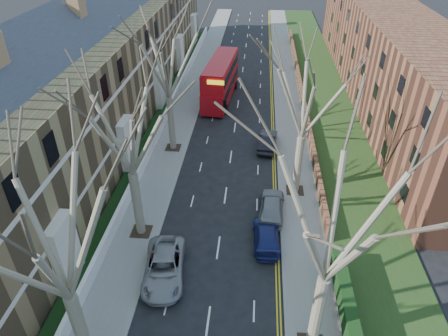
# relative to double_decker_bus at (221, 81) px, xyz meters

# --- Properties ---
(pavement_left) EXTENTS (3.00, 102.00, 0.12)m
(pavement_left) POSITION_rel_double_decker_bus_xyz_m (-3.80, -1.29, -2.28)
(pavement_left) COLOR slate
(pavement_left) RESTS_ON ground
(pavement_right) EXTENTS (3.00, 102.00, 0.12)m
(pavement_right) POSITION_rel_double_decker_bus_xyz_m (8.20, -1.29, -2.28)
(pavement_right) COLOR slate
(pavement_right) RESTS_ON ground
(terrace_left) EXTENTS (9.70, 78.00, 13.60)m
(terrace_left) POSITION_rel_double_decker_bus_xyz_m (-11.45, -9.29, 3.19)
(terrace_left) COLOR olive
(terrace_left) RESTS_ON ground
(flats_right) EXTENTS (13.97, 54.00, 10.00)m
(flats_right) POSITION_rel_double_decker_bus_xyz_m (19.66, 2.71, 2.64)
(flats_right) COLOR brown
(flats_right) RESTS_ON ground
(front_wall_left) EXTENTS (0.30, 78.00, 1.00)m
(front_wall_left) POSITION_rel_double_decker_bus_xyz_m (-5.45, -9.29, -1.72)
(front_wall_left) COLOR white
(front_wall_left) RESTS_ON ground
(grass_verge_right) EXTENTS (6.00, 102.00, 0.06)m
(grass_verge_right) POSITION_rel_double_decker_bus_xyz_m (12.70, -1.29, -2.19)
(grass_verge_right) COLOR #1D3413
(grass_verge_right) RESTS_ON ground
(tree_left_mid) EXTENTS (10.50, 10.50, 14.71)m
(tree_left_mid) POSITION_rel_double_decker_bus_xyz_m (-3.50, -34.29, 7.21)
(tree_left_mid) COLOR #746A53
(tree_left_mid) RESTS_ON ground
(tree_left_far) EXTENTS (10.15, 10.15, 14.22)m
(tree_left_far) POSITION_rel_double_decker_bus_xyz_m (-3.50, -24.29, 6.90)
(tree_left_far) COLOR #746A53
(tree_left_far) RESTS_ON ground
(tree_left_dist) EXTENTS (10.50, 10.50, 14.71)m
(tree_left_dist) POSITION_rel_double_decker_bus_xyz_m (-3.50, -12.29, 7.21)
(tree_left_dist) COLOR #746A53
(tree_left_dist) RESTS_ON ground
(tree_right_mid) EXTENTS (10.50, 10.50, 14.71)m
(tree_right_mid) POSITION_rel_double_decker_bus_xyz_m (7.90, -32.29, 7.21)
(tree_right_mid) COLOR #746A53
(tree_right_mid) RESTS_ON ground
(tree_right_far) EXTENTS (10.15, 10.15, 14.22)m
(tree_right_far) POSITION_rel_double_decker_bus_xyz_m (7.90, -18.29, 6.90)
(tree_right_far) COLOR #746A53
(tree_right_far) RESTS_ON ground
(double_decker_bus) EXTENTS (3.60, 11.59, 4.76)m
(double_decker_bus) POSITION_rel_double_decker_bus_xyz_m (0.00, 0.00, 0.00)
(double_decker_bus) COLOR #A50B13
(double_decker_bus) RESTS_ON ground
(car_left_far) EXTENTS (3.09, 5.64, 1.50)m
(car_left_far) POSITION_rel_double_decker_bus_xyz_m (-0.96, -28.08, -1.60)
(car_left_far) COLOR gray
(car_left_far) RESTS_ON ground
(car_right_near) EXTENTS (2.03, 4.58, 1.31)m
(car_right_near) POSITION_rel_double_decker_bus_xyz_m (5.49, -24.43, -1.69)
(car_right_near) COLOR navy
(car_right_near) RESTS_ON ground
(car_right_mid) EXTENTS (2.13, 4.72, 1.57)m
(car_right_mid) POSITION_rel_double_decker_bus_xyz_m (5.90, -21.36, -1.56)
(car_right_mid) COLOR gray
(car_right_mid) RESTS_ON ground
(car_right_far) EXTENTS (2.05, 4.67, 1.49)m
(car_right_far) POSITION_rel_double_decker_bus_xyz_m (5.63, -11.26, -1.60)
(car_right_far) COLOR black
(car_right_far) RESTS_ON ground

